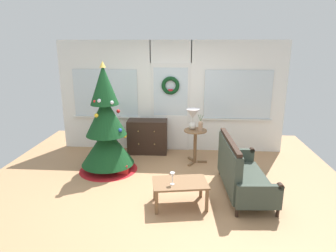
% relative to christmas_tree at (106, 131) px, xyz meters
% --- Properties ---
extents(ground_plane, '(6.76, 6.76, 0.00)m').
position_rel_christmas_tree_xyz_m(ground_plane, '(1.18, -0.76, -0.81)').
color(ground_plane, '#AD7F56').
extents(back_wall_with_door, '(5.20, 0.19, 2.55)m').
position_rel_christmas_tree_xyz_m(back_wall_with_door, '(1.18, 1.32, 0.47)').
color(back_wall_with_door, white).
rests_on(back_wall_with_door, ground).
extents(christmas_tree, '(1.16, 1.16, 2.16)m').
position_rel_christmas_tree_xyz_m(christmas_tree, '(0.00, 0.00, 0.00)').
color(christmas_tree, '#4C331E').
rests_on(christmas_tree, ground).
extents(dresser_cabinet, '(0.91, 0.46, 0.78)m').
position_rel_christmas_tree_xyz_m(dresser_cabinet, '(0.66, 1.03, -0.42)').
color(dresser_cabinet, black).
rests_on(dresser_cabinet, ground).
extents(settee_sofa, '(0.82, 1.62, 0.96)m').
position_rel_christmas_tree_xyz_m(settee_sofa, '(2.48, -0.78, -0.44)').
color(settee_sofa, black).
rests_on(settee_sofa, ground).
extents(side_table, '(0.50, 0.48, 0.73)m').
position_rel_christmas_tree_xyz_m(side_table, '(1.75, 0.50, -0.30)').
color(side_table, brown).
rests_on(side_table, ground).
extents(table_lamp, '(0.28, 0.28, 0.44)m').
position_rel_christmas_tree_xyz_m(table_lamp, '(1.69, 0.54, 0.20)').
color(table_lamp, silver).
rests_on(table_lamp, side_table).
extents(flower_vase, '(0.11, 0.10, 0.35)m').
position_rel_christmas_tree_xyz_m(flower_vase, '(1.85, 0.44, 0.03)').
color(flower_vase, tan).
rests_on(flower_vase, side_table).
extents(coffee_table, '(0.92, 0.65, 0.40)m').
position_rel_christmas_tree_xyz_m(coffee_table, '(1.49, -1.25, -0.47)').
color(coffee_table, brown).
rests_on(coffee_table, ground).
extents(wine_glass, '(0.08, 0.08, 0.20)m').
position_rel_christmas_tree_xyz_m(wine_glass, '(1.38, -1.34, -0.27)').
color(wine_glass, silver).
rests_on(wine_glass, coffee_table).
extents(gift_box, '(0.19, 0.17, 0.19)m').
position_rel_christmas_tree_xyz_m(gift_box, '(0.34, -0.17, -0.72)').
color(gift_box, red).
rests_on(gift_box, ground).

